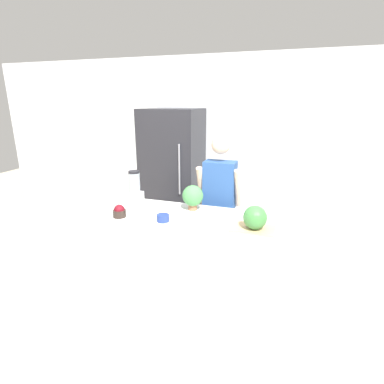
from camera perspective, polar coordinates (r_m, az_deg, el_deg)
ground_plane at (r=3.06m, az=-2.76°, el=-23.37°), size 14.00×14.00×0.00m
wall_back at (r=4.43m, az=6.92°, el=7.96°), size 8.00×0.06×2.60m
counter_island at (r=3.11m, az=-0.23°, el=-12.60°), size 1.73×0.79×0.90m
refrigerator at (r=4.33m, az=-3.62°, el=3.02°), size 0.78×0.71×1.89m
person at (r=3.51m, az=5.21°, el=-2.06°), size 0.50×0.26×1.62m
cutting_board at (r=2.71m, az=11.49°, el=-6.85°), size 0.38×0.25×0.01m
watermelon at (r=2.66m, az=11.92°, el=-4.79°), size 0.21×0.21×0.21m
bowl_cherries at (r=3.00m, az=-13.66°, el=-3.65°), size 0.13×0.13×0.12m
bowl_cream at (r=2.90m, az=-9.54°, el=-4.33°), size 0.16×0.16×0.11m
bowl_small_blue at (r=2.83m, az=-5.55°, el=-4.94°), size 0.12×0.12×0.07m
blender at (r=3.35m, az=-10.87°, el=0.65°), size 0.15×0.15×0.36m
potted_plant at (r=3.08m, az=0.14°, el=-0.82°), size 0.22×0.22×0.26m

